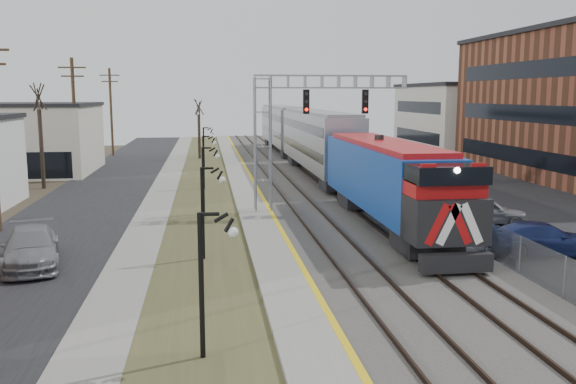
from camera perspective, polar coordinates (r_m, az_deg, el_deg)
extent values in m
cube|color=black|center=(43.78, -17.72, -0.52)|extent=(7.00, 120.00, 0.04)
cube|color=gray|center=(43.22, -11.84, -0.37)|extent=(2.00, 120.00, 0.08)
cube|color=#424725|center=(43.10, -7.86, -0.30)|extent=(4.00, 120.00, 0.06)
cube|color=gray|center=(43.18, -3.88, -0.10)|extent=(2.00, 120.00, 0.24)
cube|color=#595651|center=(43.79, 2.66, 0.02)|extent=(8.00, 120.00, 0.20)
cube|color=black|center=(47.44, 17.07, 0.23)|extent=(16.00, 120.00, 0.04)
cube|color=gold|center=(43.22, -2.72, 0.09)|extent=(0.24, 120.00, 0.01)
cube|color=#2D2119|center=(43.36, -0.91, 0.17)|extent=(0.08, 120.00, 0.15)
cube|color=#2D2119|center=(43.56, 1.05, 0.21)|extent=(0.08, 120.00, 0.15)
cube|color=#2D2119|center=(43.90, 3.63, 0.26)|extent=(0.08, 120.00, 0.15)
cube|color=#2D2119|center=(44.22, 5.53, 0.30)|extent=(0.08, 120.00, 0.15)
cube|color=#1341A0|center=(31.73, 9.44, 0.78)|extent=(3.00, 17.00, 4.25)
cube|color=black|center=(24.08, 15.44, -6.40)|extent=(2.80, 0.50, 0.70)
cube|color=#9A9EA4|center=(51.30, 2.78, 4.62)|extent=(3.00, 22.00, 5.33)
cube|color=#9A9EA4|center=(73.79, -0.45, 5.99)|extent=(3.00, 22.00, 5.33)
cube|color=gray|center=(35.81, -2.38, 4.28)|extent=(1.00, 1.00, 8.00)
cube|color=gray|center=(36.29, 3.98, 10.26)|extent=(9.00, 0.80, 0.80)
cube|color=black|center=(35.57, 1.71, 8.45)|extent=(0.35, 0.25, 1.40)
cube|color=black|center=(36.30, 7.23, 8.39)|extent=(0.35, 0.25, 1.40)
cylinder|color=black|center=(16.32, -8.10, -8.82)|extent=(0.14, 0.14, 4.00)
cylinder|color=black|center=(26.02, -7.99, -2.06)|extent=(0.14, 0.14, 4.00)
cylinder|color=black|center=(35.88, -7.94, 1.00)|extent=(0.14, 0.14, 4.00)
cylinder|color=black|center=(45.81, -7.91, 2.74)|extent=(0.14, 0.14, 4.00)
cylinder|color=black|center=(57.75, -7.89, 4.04)|extent=(0.14, 0.14, 4.00)
cylinder|color=#4C3823|center=(53.65, -19.32, 6.45)|extent=(0.28, 0.28, 10.00)
cylinder|color=#4C3823|center=(73.35, -16.21, 7.17)|extent=(0.28, 0.28, 10.00)
cube|color=gray|center=(44.63, 7.98, 1.02)|extent=(0.04, 120.00, 1.60)
cube|color=beige|center=(60.18, -24.36, 4.47)|extent=(14.00, 12.00, 6.00)
cube|color=beige|center=(80.08, 17.39, 6.53)|extent=(16.00, 18.00, 8.00)
cylinder|color=#382D23|center=(49.24, -22.06, 3.74)|extent=(0.30, 0.30, 5.95)
cylinder|color=#382D23|center=(67.69, -8.31, 5.14)|extent=(0.30, 0.30, 4.90)
imported|color=navy|center=(29.05, 22.76, -4.13)|extent=(5.12, 2.68, 1.42)
imported|color=gray|center=(34.94, 18.25, -1.78)|extent=(4.32, 2.94, 1.37)
imported|color=#0E4611|center=(49.40, 10.24, 1.61)|extent=(4.45, 3.05, 1.39)
imported|color=gray|center=(27.20, -22.92, -4.87)|extent=(3.29, 5.64, 1.54)
imported|color=maroon|center=(55.65, 8.45, 2.54)|extent=(4.44, 1.95, 1.49)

